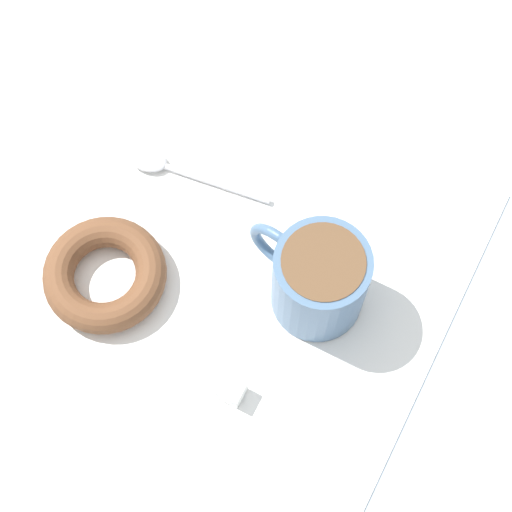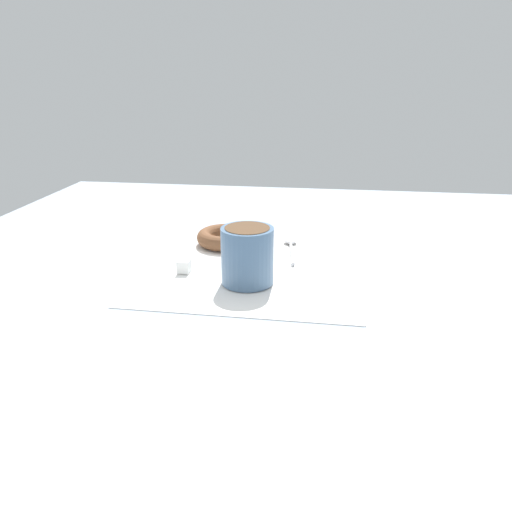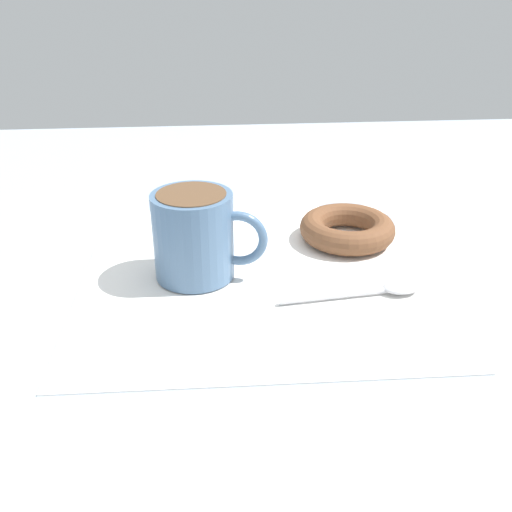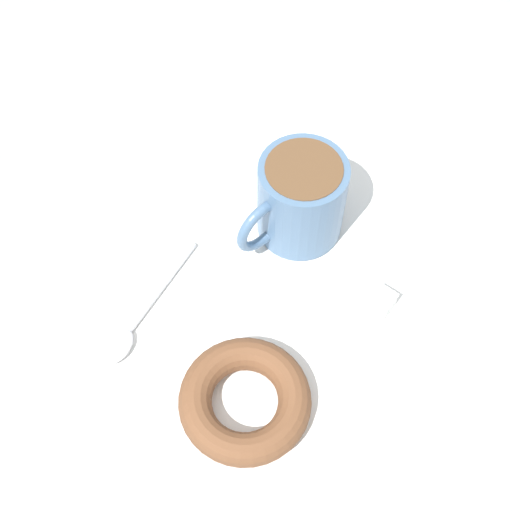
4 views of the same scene
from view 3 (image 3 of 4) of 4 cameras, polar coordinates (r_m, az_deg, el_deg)
ground_plane at (r=58.27cm, az=1.07°, el=-2.65°), size 120.00×120.00×2.00cm
napkin at (r=57.23cm, az=0.00°, el=-1.91°), size 34.79×34.79×0.30cm
coffee_cup at (r=55.14cm, az=-6.07°, el=2.09°), size 11.09×7.82×8.61cm
donut at (r=64.54cm, az=9.11°, el=2.74°), size 10.62×10.62×2.68cm
spoon at (r=54.96cm, az=12.45°, el=-3.29°), size 13.74×3.05×0.90cm
sugar_cube at (r=66.46cm, az=-3.75°, el=3.44°), size 1.95×1.95×1.95cm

